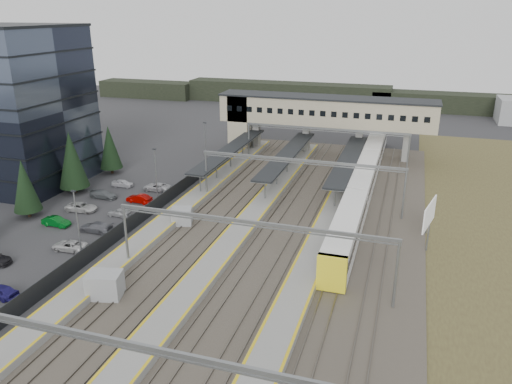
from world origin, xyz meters
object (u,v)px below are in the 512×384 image
(relay_cabin_far, at_px, (182,217))
(train, at_px, (364,179))
(relay_cabin_near, at_px, (105,286))
(billboard, at_px, (429,216))
(footbridge, at_px, (311,113))

(relay_cabin_far, height_order, train, train)
(relay_cabin_near, height_order, train, train)
(relay_cabin_far, height_order, billboard, billboard)
(footbridge, bearing_deg, billboard, -57.87)
(billboard, bearing_deg, footbridge, 122.13)
(relay_cabin_near, height_order, relay_cabin_far, relay_cabin_near)
(train, bearing_deg, relay_cabin_near, -118.72)
(relay_cabin_far, xyz_separation_m, billboard, (30.19, 4.30, 2.26))
(relay_cabin_far, bearing_deg, relay_cabin_near, -88.56)
(train, xyz_separation_m, billboard, (9.08, -15.33, 1.32))
(footbridge, xyz_separation_m, train, (12.30, -18.71, -5.82))
(train, height_order, billboard, billboard)
(relay_cabin_far, distance_m, billboard, 30.58)
(relay_cabin_near, relative_size, train, 0.06)
(train, bearing_deg, relay_cabin_far, -137.09)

